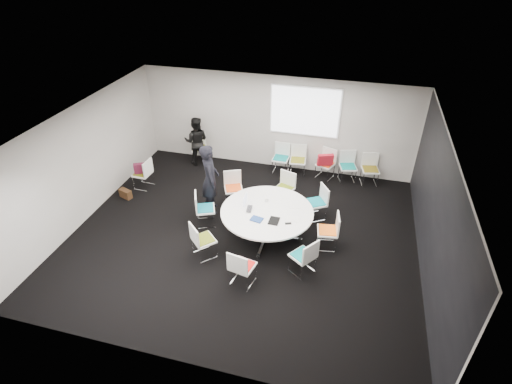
% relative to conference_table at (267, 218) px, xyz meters
% --- Properties ---
extents(room_shell, '(8.08, 7.08, 2.88)m').
position_rel_conference_table_xyz_m(room_shell, '(-0.44, -0.11, 0.87)').
color(room_shell, black).
rests_on(room_shell, ground).
extents(conference_table, '(2.13, 2.13, 0.73)m').
position_rel_conference_table_xyz_m(conference_table, '(0.00, 0.00, 0.00)').
color(conference_table, silver).
rests_on(conference_table, ground).
extents(projection_screen, '(1.90, 0.03, 1.35)m').
position_rel_conference_table_xyz_m(projection_screen, '(0.26, 3.35, 1.32)').
color(projection_screen, white).
rests_on(projection_screen, room_shell).
extents(chair_ring_a, '(0.51, 0.52, 0.88)m').
position_rel_conference_table_xyz_m(chair_ring_a, '(1.42, -0.02, -0.25)').
color(chair_ring_a, silver).
rests_on(chair_ring_a, ground).
extents(chair_ring_b, '(0.62, 0.63, 0.88)m').
position_rel_conference_table_xyz_m(chair_ring_b, '(1.02, 1.03, -0.25)').
color(chair_ring_b, silver).
rests_on(chair_ring_b, ground).
extents(chair_ring_c, '(0.58, 0.58, 0.88)m').
position_rel_conference_table_xyz_m(chair_ring_c, '(0.12, 1.44, -0.25)').
color(chair_ring_c, silver).
rests_on(chair_ring_c, ground).
extents(chair_ring_d, '(0.60, 0.60, 0.88)m').
position_rel_conference_table_xyz_m(chair_ring_d, '(-1.17, 1.12, -0.25)').
color(chair_ring_d, silver).
rests_on(chair_ring_d, ground).
extents(chair_ring_e, '(0.59, 0.60, 0.88)m').
position_rel_conference_table_xyz_m(chair_ring_e, '(-1.56, 0.07, -0.25)').
color(chair_ring_e, silver).
rests_on(chair_ring_e, ground).
extents(chair_ring_f, '(0.64, 0.64, 0.88)m').
position_rel_conference_table_xyz_m(chair_ring_f, '(-1.18, -1.03, -0.25)').
color(chair_ring_f, silver).
rests_on(chair_ring_f, ground).
extents(chair_ring_g, '(0.54, 0.53, 0.88)m').
position_rel_conference_table_xyz_m(chair_ring_g, '(-0.12, -1.60, -0.25)').
color(chair_ring_g, silver).
rests_on(chair_ring_g, ground).
extents(chair_ring_h, '(0.63, 0.64, 0.88)m').
position_rel_conference_table_xyz_m(chair_ring_h, '(1.01, -0.98, -0.25)').
color(chair_ring_h, silver).
rests_on(chair_ring_h, ground).
extents(chair_back_a, '(0.47, 0.46, 0.88)m').
position_rel_conference_table_xyz_m(chair_back_a, '(-0.31, 3.06, -0.25)').
color(chair_back_a, silver).
rests_on(chair_back_a, ground).
extents(chair_back_b, '(0.50, 0.49, 0.88)m').
position_rel_conference_table_xyz_m(chair_back_b, '(0.20, 3.06, -0.25)').
color(chair_back_b, silver).
rests_on(chair_back_b, ground).
extents(chair_back_c, '(0.59, 0.59, 0.88)m').
position_rel_conference_table_xyz_m(chair_back_c, '(1.01, 3.06, -0.25)').
color(chair_back_c, silver).
rests_on(chair_back_c, ground).
extents(chair_back_d, '(0.56, 0.56, 0.88)m').
position_rel_conference_table_xyz_m(chair_back_d, '(1.65, 3.06, -0.25)').
color(chair_back_d, silver).
rests_on(chair_back_d, ground).
extents(chair_back_e, '(0.54, 0.53, 0.88)m').
position_rel_conference_table_xyz_m(chair_back_e, '(2.27, 3.06, -0.25)').
color(chair_back_e, silver).
rests_on(chair_back_e, ground).
extents(chair_spare_left, '(0.47, 0.48, 0.88)m').
position_rel_conference_table_xyz_m(chair_spare_left, '(-3.83, 1.20, -0.25)').
color(chair_spare_left, silver).
rests_on(chair_spare_left, ground).
extents(chair_person_back, '(0.59, 0.59, 0.88)m').
position_rel_conference_table_xyz_m(chair_person_back, '(-2.90, 3.06, -0.25)').
color(chair_person_back, silver).
rests_on(chair_person_back, ground).
extents(person_main, '(0.68, 0.80, 1.86)m').
position_rel_conference_table_xyz_m(person_main, '(-1.62, 0.67, 0.40)').
color(person_main, black).
rests_on(person_main, ground).
extents(person_back, '(0.85, 0.72, 1.52)m').
position_rel_conference_table_xyz_m(person_back, '(-2.89, 2.89, 0.23)').
color(person_back, black).
rests_on(person_back, ground).
extents(laptop, '(0.22, 0.31, 0.02)m').
position_rel_conference_table_xyz_m(laptop, '(-0.36, -0.05, 0.21)').
color(laptop, '#333338').
rests_on(laptop, conference_table).
extents(laptop_lid, '(0.02, 0.30, 0.22)m').
position_rel_conference_table_xyz_m(laptop_lid, '(-0.55, 0.12, 0.33)').
color(laptop_lid, silver).
rests_on(laptop_lid, conference_table).
extents(notebook_black, '(0.23, 0.30, 0.02)m').
position_rel_conference_table_xyz_m(notebook_black, '(0.24, -0.34, 0.21)').
color(notebook_black, black).
rests_on(notebook_black, conference_table).
extents(tablet_folio, '(0.29, 0.25, 0.03)m').
position_rel_conference_table_xyz_m(tablet_folio, '(-0.14, -0.39, 0.21)').
color(tablet_folio, navy).
rests_on(tablet_folio, conference_table).
extents(papers_right, '(0.32, 0.25, 0.00)m').
position_rel_conference_table_xyz_m(papers_right, '(0.60, 0.35, 0.20)').
color(papers_right, silver).
rests_on(papers_right, conference_table).
extents(papers_front, '(0.31, 0.23, 0.00)m').
position_rel_conference_table_xyz_m(papers_front, '(0.63, -0.16, 0.20)').
color(papers_front, white).
rests_on(papers_front, conference_table).
extents(cup, '(0.08, 0.08, 0.09)m').
position_rel_conference_table_xyz_m(cup, '(-0.10, 0.36, 0.25)').
color(cup, white).
rests_on(cup, conference_table).
extents(phone, '(0.16, 0.12, 0.01)m').
position_rel_conference_table_xyz_m(phone, '(0.56, -0.35, 0.20)').
color(phone, black).
rests_on(phone, conference_table).
extents(maroon_bag, '(0.42, 0.32, 0.28)m').
position_rel_conference_table_xyz_m(maroon_bag, '(-3.85, 1.21, 0.09)').
color(maroon_bag, '#50152A').
rests_on(maroon_bag, chair_spare_left).
extents(brown_bag, '(0.39, 0.27, 0.24)m').
position_rel_conference_table_xyz_m(brown_bag, '(-4.08, 0.60, -0.41)').
color(brown_bag, '#341F10').
rests_on(brown_bag, ground).
extents(red_jacket, '(0.47, 0.31, 0.36)m').
position_rel_conference_table_xyz_m(red_jacket, '(1.01, 2.83, 0.17)').
color(red_jacket, '#AD1524').
rests_on(red_jacket, chair_back_c).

